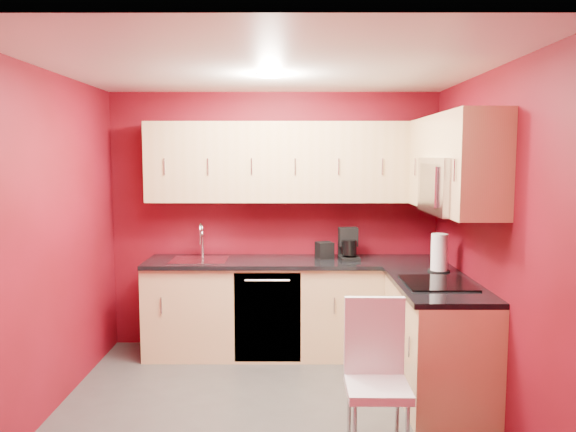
{
  "coord_description": "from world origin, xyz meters",
  "views": [
    {
      "loc": [
        0.14,
        -4.02,
        1.88
      ],
      "look_at": [
        0.14,
        0.55,
        1.39
      ],
      "focal_mm": 35.0,
      "sensor_mm": 36.0,
      "label": 1
    }
  ],
  "objects_px": {
    "coffee_maker": "(349,244)",
    "napkin_holder": "(324,250)",
    "paper_towel": "(439,253)",
    "dining_chair": "(378,380)",
    "microwave": "(455,186)",
    "sink": "(200,256)"
  },
  "relations": [
    {
      "from": "coffee_maker",
      "to": "napkin_holder",
      "type": "height_order",
      "value": "coffee_maker"
    },
    {
      "from": "paper_towel",
      "to": "dining_chair",
      "type": "distance_m",
      "value": 1.57
    },
    {
      "from": "microwave",
      "to": "sink",
      "type": "relative_size",
      "value": 1.46
    },
    {
      "from": "sink",
      "to": "napkin_holder",
      "type": "xyz_separation_m",
      "value": [
        1.18,
        0.07,
        0.04
      ]
    },
    {
      "from": "coffee_maker",
      "to": "microwave",
      "type": "bearing_deg",
      "value": -61.32
    },
    {
      "from": "microwave",
      "to": "dining_chair",
      "type": "xyz_separation_m",
      "value": [
        -0.69,
        -0.83,
        -1.17
      ]
    },
    {
      "from": "microwave",
      "to": "napkin_holder",
      "type": "xyz_separation_m",
      "value": [
        -0.91,
        1.07,
        -0.67
      ]
    },
    {
      "from": "coffee_maker",
      "to": "paper_towel",
      "type": "distance_m",
      "value": 0.89
    },
    {
      "from": "microwave",
      "to": "napkin_holder",
      "type": "height_order",
      "value": "microwave"
    },
    {
      "from": "sink",
      "to": "dining_chair",
      "type": "relative_size",
      "value": 0.54
    },
    {
      "from": "microwave",
      "to": "paper_towel",
      "type": "distance_m",
      "value": 0.74
    },
    {
      "from": "sink",
      "to": "dining_chair",
      "type": "xyz_separation_m",
      "value": [
        1.4,
        -1.83,
        -0.46
      ]
    },
    {
      "from": "sink",
      "to": "coffee_maker",
      "type": "relative_size",
      "value": 1.75
    },
    {
      "from": "dining_chair",
      "to": "microwave",
      "type": "bearing_deg",
      "value": 50.66
    },
    {
      "from": "coffee_maker",
      "to": "dining_chair",
      "type": "distance_m",
      "value": 1.92
    },
    {
      "from": "napkin_holder",
      "to": "microwave",
      "type": "bearing_deg",
      "value": -49.61
    },
    {
      "from": "paper_towel",
      "to": "dining_chair",
      "type": "height_order",
      "value": "paper_towel"
    },
    {
      "from": "sink",
      "to": "coffee_maker",
      "type": "xyz_separation_m",
      "value": [
        1.41,
        0.0,
        0.11
      ]
    },
    {
      "from": "napkin_holder",
      "to": "dining_chair",
      "type": "xyz_separation_m",
      "value": [
        0.22,
        -1.9,
        -0.5
      ]
    },
    {
      "from": "microwave",
      "to": "paper_towel",
      "type": "bearing_deg",
      "value": 87.95
    },
    {
      "from": "sink",
      "to": "paper_towel",
      "type": "distance_m",
      "value": 2.18
    },
    {
      "from": "sink",
      "to": "microwave",
      "type": "bearing_deg",
      "value": -25.6
    }
  ]
}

